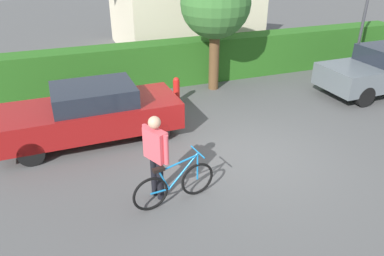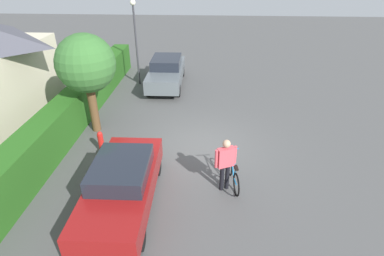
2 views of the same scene
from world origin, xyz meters
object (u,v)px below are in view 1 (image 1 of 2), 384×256
Objects in this scene: parked_car_near at (92,112)px; person_rider at (156,151)px; tree_kerbside at (216,4)px; bicycle at (175,185)px; fire_hydrant at (176,90)px.

parked_car_near is 2.49× the size of person_rider.
tree_kerbside is at bearing 56.26° from person_rider.
fire_hydrant is at bearing 71.24° from bicycle.
person_rider is at bearing 134.29° from bicycle.
person_rider reaches higher than fire_hydrant.
person_rider is 4.75m from fire_hydrant.
fire_hydrant is (2.67, 1.50, -0.31)m from parked_car_near.
parked_car_near is 1.11× the size of tree_kerbside.
parked_car_near is 3.07m from fire_hydrant.
person_rider is 0.45× the size of tree_kerbside.
parked_car_near is at bearing 109.48° from bicycle.
person_rider is at bearing -123.74° from tree_kerbside.
parked_car_near reaches higher than bicycle.
fire_hydrant is at bearing 67.15° from person_rider.
bicycle is at bearing -70.52° from parked_car_near.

